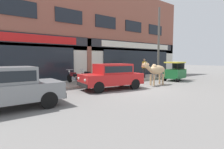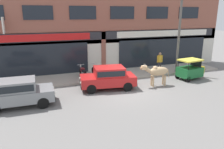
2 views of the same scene
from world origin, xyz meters
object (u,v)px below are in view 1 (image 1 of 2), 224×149
cow (156,70)px  pedestrian (144,66)px  car_0 (112,75)px  motorcycle_1 (89,76)px  utility_pole (159,43)px  car_1 (6,86)px  motorcycle_0 (74,77)px  auto_rickshaw (175,73)px

cow → pedestrian: pedestrian is taller
car_0 → motorcycle_1: bearing=89.7°
utility_pole → car_0: bearing=-165.4°
cow → car_1: 8.68m
car_1 → pedestrian: pedestrian is taller
motorcycle_0 → pedestrian: bearing=-4.2°
auto_rickshaw → car_0: bearing=-179.9°
motorcycle_1 → motorcycle_0: bearing=-175.8°
car_1 → pedestrian: 10.91m
car_1 → utility_pole: utility_pole is taller
cow → auto_rickshaw: bearing=10.0°
cow → pedestrian: (1.78, 2.63, 0.14)m
pedestrian → car_0: bearing=-157.7°
car_0 → utility_pole: 7.04m
cow → car_1: bearing=-176.6°
car_0 → car_1: (-5.35, -1.06, 0.00)m
car_1 → pedestrian: (10.44, 3.15, 0.33)m
cow → pedestrian: 3.18m
cow → motorcycle_0: 5.42m
utility_pole → auto_rickshaw: bearing=-87.9°
auto_rickshaw → pedestrian: size_ratio=1.30×
cow → auto_rickshaw: cow is taller
cow → auto_rickshaw: 3.25m
auto_rickshaw → utility_pole: bearing=92.1°
pedestrian → auto_rickshaw: bearing=-56.0°
car_1 → motorcycle_1: size_ratio=2.03×
pedestrian → car_1: bearing=-163.2°
car_0 → auto_rickshaw: (6.49, 0.02, -0.15)m
cow → pedestrian: bearing=55.9°
pedestrian → utility_pole: 2.44m
car_1 → motorcycle_0: bearing=40.4°
car_1 → auto_rickshaw: (11.84, 1.08, -0.15)m
car_1 → motorcycle_0: car_1 is taller
cow → car_0: bearing=170.7°
car_1 → motorcycle_1: bearing=34.5°
car_1 → auto_rickshaw: 11.89m
motorcycle_0 → pedestrian: (6.21, -0.45, 0.60)m
pedestrian → cow: bearing=-124.1°
car_1 → auto_rickshaw: size_ratio=1.75×
motorcycle_0 → utility_pole: bearing=-6.6°
car_0 → car_1: same height
car_0 → pedestrian: size_ratio=2.35×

